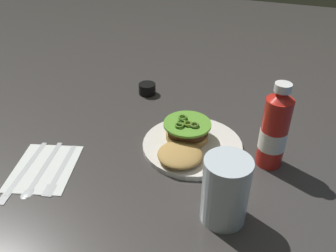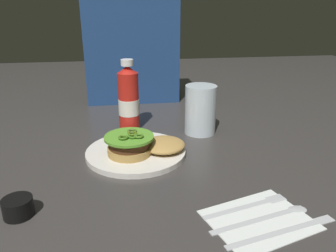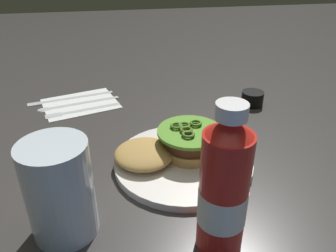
# 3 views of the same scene
# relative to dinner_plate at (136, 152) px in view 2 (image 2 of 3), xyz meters

# --- Properties ---
(ground_plane) EXTENTS (3.00, 3.00, 0.00)m
(ground_plane) POSITION_rel_dinner_plate_xyz_m (-0.01, -0.06, -0.01)
(ground_plane) COLOR #393534
(dinner_plate) EXTENTS (0.25, 0.25, 0.01)m
(dinner_plate) POSITION_rel_dinner_plate_xyz_m (0.00, 0.00, 0.00)
(dinner_plate) COLOR silver
(dinner_plate) RESTS_ON ground_plane
(burger_sandwich) EXTENTS (0.20, 0.12, 0.05)m
(burger_sandwich) POSITION_rel_dinner_plate_xyz_m (0.02, -0.02, 0.03)
(burger_sandwich) COLOR #B48A48
(burger_sandwich) RESTS_ON dinner_plate
(ketchup_bottle) EXTENTS (0.06, 0.06, 0.21)m
(ketchup_bottle) POSITION_rel_dinner_plate_xyz_m (-0.01, 0.18, 0.08)
(ketchup_bottle) COLOR red
(ketchup_bottle) RESTS_ON ground_plane
(water_glass) EXTENTS (0.09, 0.09, 0.14)m
(water_glass) POSITION_rel_dinner_plate_xyz_m (0.19, 0.12, 0.06)
(water_glass) COLOR silver
(water_glass) RESTS_ON ground_plane
(condiment_cup) EXTENTS (0.05, 0.05, 0.03)m
(condiment_cup) POSITION_rel_dinner_plate_xyz_m (-0.22, -0.22, 0.01)
(condiment_cup) COLOR black
(condiment_cup) RESTS_ON ground_plane
(napkin) EXTENTS (0.20, 0.18, 0.00)m
(napkin) POSITION_rel_dinner_plate_xyz_m (0.20, -0.29, -0.01)
(napkin) COLOR white
(napkin) RESTS_ON ground_plane
(butter_knife) EXTENTS (0.21, 0.06, 0.00)m
(butter_knife) POSITION_rel_dinner_plate_xyz_m (0.23, -0.33, -0.00)
(butter_knife) COLOR silver
(butter_knife) RESTS_ON napkin
(spoon_utensil) EXTENTS (0.19, 0.06, 0.00)m
(spoon_utensil) POSITION_rel_dinner_plate_xyz_m (0.22, -0.29, -0.00)
(spoon_utensil) COLOR silver
(spoon_utensil) RESTS_ON napkin
(fork_utensil) EXTENTS (0.17, 0.06, 0.00)m
(fork_utensil) POSITION_rel_dinner_plate_xyz_m (0.20, -0.25, -0.00)
(fork_utensil) COLOR silver
(fork_utensil) RESTS_ON napkin
(diner_person) EXTENTS (0.34, 0.16, 0.57)m
(diner_person) POSITION_rel_dinner_plate_xyz_m (0.02, 0.51, 0.25)
(diner_person) COLOR navy
(diner_person) RESTS_ON ground_plane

